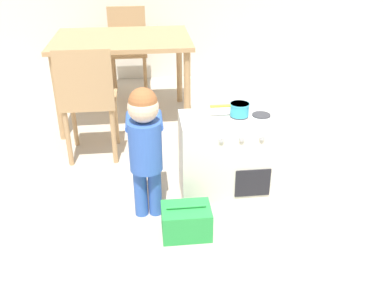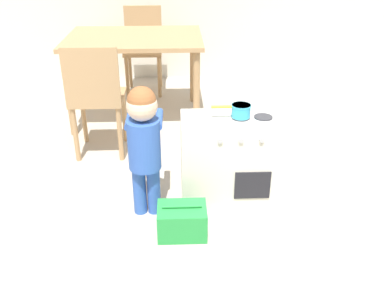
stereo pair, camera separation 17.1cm
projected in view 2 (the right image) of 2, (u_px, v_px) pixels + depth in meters
play_kitchen at (236, 158)px, 2.72m from camera, size 0.69×0.34×0.56m
toy_pot at (240, 110)px, 2.57m from camera, size 0.24×0.12×0.08m
child_figure at (144, 137)px, 2.45m from camera, size 0.22×0.33×0.82m
toy_basket at (182, 221)px, 2.44m from camera, size 0.28×0.20×0.20m
dining_table at (135, 47)px, 3.73m from camera, size 1.17×0.87×0.75m
dining_chair_near at (96, 97)px, 3.14m from camera, size 0.39×0.39×0.87m
dining_chair_far at (143, 46)px, 4.46m from camera, size 0.39×0.39×0.87m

